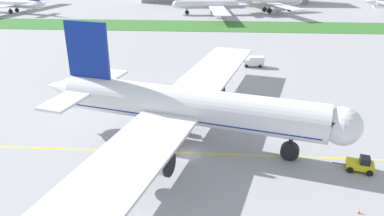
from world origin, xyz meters
TOP-DOWN VIEW (x-y plane):
  - ground_plane at (0.00, 0.00)m, footprint 600.00×600.00m
  - apron_taxi_line at (0.00, 0.20)m, footprint 280.00×0.36m
  - grass_median_strip at (0.00, 105.30)m, footprint 320.00×24.00m
  - airliner_foreground at (-0.69, 3.83)m, footprint 51.33×81.34m
  - pushback_tug at (25.09, -2.99)m, footprint 5.59×3.35m
  - ground_crew_wingwalker_port at (-11.47, 3.86)m, footprint 0.38×0.55m
  - traffic_cone_near_nose at (21.74, -12.71)m, footprint 0.36×0.36m
  - service_truck_baggage_loader at (14.19, 47.94)m, footprint 5.52×2.57m
  - parked_airliner_far_left at (-100.37, 134.49)m, footprint 45.36×74.53m
  - parked_airliner_far_centre at (1.86, 135.83)m, footprint 39.70×62.84m
  - parked_airliner_far_right at (30.26, 143.96)m, footprint 34.94×53.64m

SIDE VIEW (x-z plane):
  - ground_plane at x=0.00m, z-range 0.00..0.00m
  - apron_taxi_line at x=0.00m, z-range 0.00..0.01m
  - grass_median_strip at x=0.00m, z-range 0.00..0.10m
  - traffic_cone_near_nose at x=21.74m, z-range -0.01..0.57m
  - ground_crew_wingwalker_port at x=-11.47m, z-range 0.18..1.84m
  - pushback_tug at x=25.09m, z-range -0.10..2.14m
  - service_truck_baggage_loader at x=14.19m, z-range 0.11..2.91m
  - parked_airliner_far_left at x=-100.37m, z-range -2.09..10.96m
  - parked_airliner_far_centre at x=1.86m, z-range -2.19..11.43m
  - parked_airliner_far_right at x=30.26m, z-range -2.59..13.40m
  - airliner_foreground at x=-0.69m, z-range -3.02..15.79m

